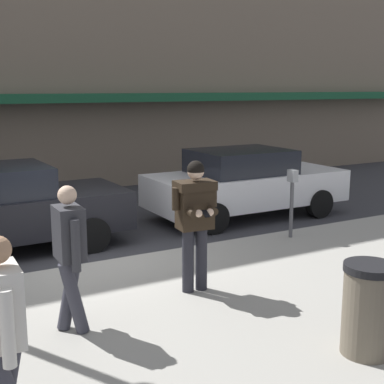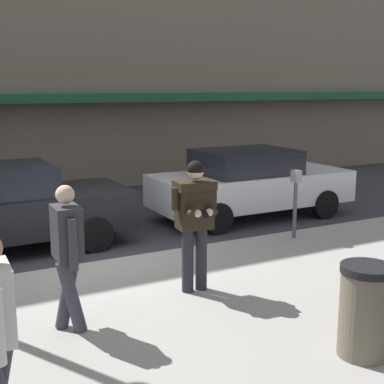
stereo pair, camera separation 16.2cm
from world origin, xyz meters
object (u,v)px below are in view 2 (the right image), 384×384
(man_texting_on_phone, at_px, (195,212))
(pedestrian_with_bag, at_px, (67,248))
(trash_bin, at_px, (365,311))
(parked_sedan_mid, at_px, (0,208))
(parking_meter, at_px, (295,194))
(parked_sedan_far, at_px, (250,183))

(man_texting_on_phone, xyz_separation_m, pedestrian_with_bag, (-1.83, -0.37, -0.14))
(man_texting_on_phone, relative_size, trash_bin, 1.84)
(parked_sedan_mid, xyz_separation_m, parking_meter, (4.85, -2.16, 0.18))
(parked_sedan_far, xyz_separation_m, trash_bin, (-2.66, -6.05, -0.16))
(parking_meter, height_order, trash_bin, parking_meter)
(parked_sedan_mid, bearing_deg, parking_meter, -24.00)
(man_texting_on_phone, distance_m, parking_meter, 3.23)
(parked_sedan_far, relative_size, parking_meter, 3.54)
(parked_sedan_mid, xyz_separation_m, parked_sedan_far, (5.33, 0.03, 0.00))
(parked_sedan_far, distance_m, trash_bin, 6.62)
(parked_sedan_mid, bearing_deg, parked_sedan_far, 0.38)
(parked_sedan_far, xyz_separation_m, pedestrian_with_bag, (-5.19, -4.02, 0.32))
(parked_sedan_far, distance_m, man_texting_on_phone, 4.98)
(parking_meter, relative_size, trash_bin, 1.30)
(pedestrian_with_bag, height_order, trash_bin, pedestrian_with_bag)
(man_texting_on_phone, height_order, parking_meter, man_texting_on_phone)
(trash_bin, bearing_deg, man_texting_on_phone, 106.14)
(parked_sedan_mid, height_order, parking_meter, parked_sedan_mid)
(parked_sedan_mid, distance_m, parking_meter, 5.31)
(parked_sedan_far, relative_size, trash_bin, 4.59)
(pedestrian_with_bag, distance_m, parking_meter, 5.04)
(parked_sedan_mid, bearing_deg, pedestrian_with_bag, -87.88)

